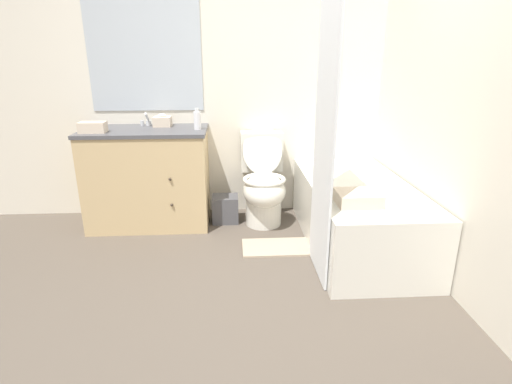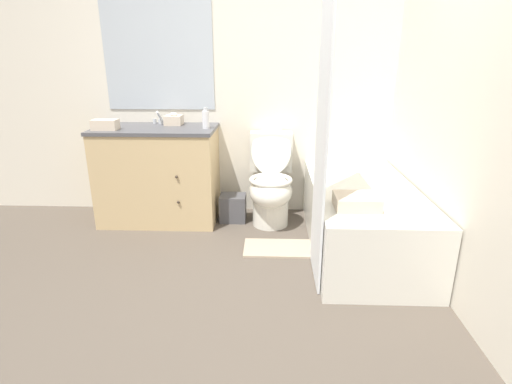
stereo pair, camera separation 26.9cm
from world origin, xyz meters
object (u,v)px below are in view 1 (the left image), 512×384
bath_towel_folded (358,198)px  bathtub (356,213)px  hand_towel_folded (93,127)px  toilet (263,184)px  tissue_box (163,121)px  bath_mat (277,247)px  soap_dispenser (197,120)px  wastebasket (225,209)px  vanity_cabinet (149,177)px  sink_faucet (148,122)px

bath_towel_folded → bathtub: bearing=71.7°
bathtub → hand_towel_folded: bearing=169.8°
toilet → bathtub: size_ratio=0.54×
tissue_box → bath_mat: tissue_box is taller
bathtub → bath_mat: bathtub is taller
bathtub → bath_mat: (-0.63, -0.07, -0.25)m
bathtub → soap_dispenser: soap_dispenser is taller
toilet → wastebasket: 0.42m
vanity_cabinet → soap_dispenser: size_ratio=5.89×
bath_mat → tissue_box: bearing=142.5°
soap_dispenser → wastebasket: bearing=8.6°
sink_faucet → bath_mat: size_ratio=0.26×
bath_mat → bath_towel_folded: bearing=-38.0°
toilet → bath_mat: bearing=-82.5°
hand_towel_folded → bath_mat: (1.45, -0.44, -0.89)m
bath_towel_folded → wastebasket: bearing=133.4°
wastebasket → hand_towel_folded: hand_towel_folded is taller
soap_dispenser → bath_mat: bearing=-40.8°
sink_faucet → tissue_box: bearing=-17.4°
wastebasket → soap_dispenser: size_ratio=1.37×
soap_dispenser → hand_towel_folded: bearing=-173.6°
toilet → bathtub: bearing=-33.3°
sink_faucet → bath_towel_folded: sink_faucet is taller
sink_faucet → hand_towel_folded: bearing=-139.9°
sink_faucet → bath_mat: bearing=-35.4°
vanity_cabinet → wastebasket: bearing=-1.2°
tissue_box → vanity_cabinet: bearing=-133.7°
sink_faucet → tissue_box: sink_faucet is taller
toilet → wastebasket: bearing=173.7°
tissue_box → hand_towel_folded: (-0.51, -0.28, -0.00)m
wastebasket → hand_towel_folded: (-1.04, -0.12, 0.77)m
toilet → tissue_box: (-0.87, 0.19, 0.53)m
bathtub → soap_dispenser: size_ratio=8.97×
hand_towel_folded → tissue_box: bearing=28.5°
tissue_box → toilet: bearing=-12.3°
bathtub → soap_dispenser: 1.50m
toilet → tissue_box: bearing=167.7°
tissue_box → sink_faucet: bearing=162.6°
bath_towel_folded → toilet: bearing=121.4°
tissue_box → bath_mat: bearing=-37.5°
hand_towel_folded → bath_towel_folded: (1.93, -0.82, -0.35)m
wastebasket → tissue_box: size_ratio=1.62×
vanity_cabinet → toilet: vanity_cabinet is taller
vanity_cabinet → bath_mat: size_ratio=1.91×
bathtub → bath_towel_folded: (-0.15, -0.45, 0.29)m
sink_faucet → toilet: 1.15m
toilet → soap_dispenser: soap_dispenser is taller
hand_towel_folded → bath_mat: 1.76m
hand_towel_folded → bath_mat: size_ratio=0.38×
toilet → bathtub: (0.70, -0.46, -0.11)m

